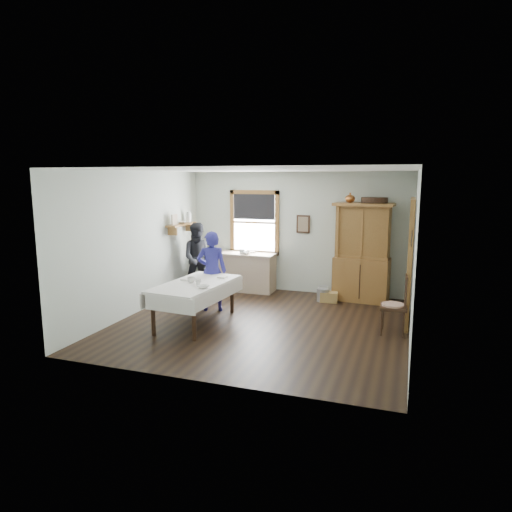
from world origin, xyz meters
name	(u,v)px	position (x,y,z in m)	size (l,w,h in m)	color
room	(262,249)	(0.00, 0.00, 1.35)	(5.01, 5.01, 2.70)	black
window	(254,219)	(-1.00, 2.46, 1.64)	(1.18, 0.07, 1.48)	white
doorway	(411,259)	(2.46, 0.85, 1.16)	(0.09, 1.14, 2.22)	#483D33
wall_shelf	(182,223)	(-2.37, 1.54, 1.57)	(0.24, 1.00, 0.44)	brown
framed_picture	(303,224)	(0.15, 2.46, 1.55)	(0.30, 0.04, 0.40)	#321C11
rug_beater	(412,231)	(2.45, 0.30, 1.72)	(0.27, 0.27, 0.01)	black
work_counter	(242,272)	(-1.19, 2.17, 0.44)	(1.53, 0.58, 0.88)	tan
china_hutch	(362,253)	(1.49, 2.13, 1.03)	(1.21, 0.57, 2.06)	brown
dining_table	(196,303)	(-1.12, -0.38, 0.37)	(0.97, 1.85, 0.74)	white
spindle_chair	(394,304)	(2.23, 0.19, 0.50)	(0.46, 0.46, 1.01)	#321C11
pail	(323,295)	(0.75, 1.81, 0.14)	(0.25, 0.25, 0.27)	#A2A5AA
wicker_basket	(329,297)	(0.88, 1.82, 0.11)	(0.36, 0.25, 0.21)	#A18049
woman_blue	(212,274)	(-1.18, 0.46, 0.72)	(0.53, 0.35, 1.45)	navy
figure_dark	(199,261)	(-2.01, 1.62, 0.74)	(0.72, 0.56, 1.47)	black
table_cup_a	(191,280)	(-1.19, -0.39, 0.79)	(0.13, 0.13, 0.10)	silver
table_cup_b	(198,282)	(-0.99, -0.54, 0.79)	(0.11, 0.11, 0.10)	silver
table_bowl	(203,287)	(-0.82, -0.69, 0.77)	(0.21, 0.21, 0.05)	silver
counter_book	(246,252)	(-1.13, 2.24, 0.89)	(0.17, 0.23, 0.02)	#75644E
counter_bowl	(247,253)	(-1.04, 2.04, 0.90)	(0.18, 0.18, 0.06)	silver
shelf_bowl	(182,222)	(-2.37, 1.55, 1.60)	(0.22, 0.22, 0.05)	silver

